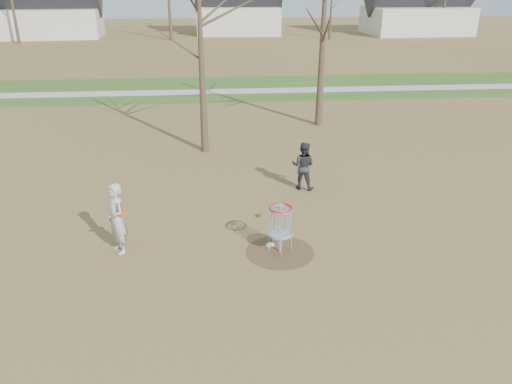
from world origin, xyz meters
TOP-DOWN VIEW (x-y plane):
  - ground at (0.00, 0.00)m, footprint 160.00×160.00m
  - green_band at (0.00, 21.00)m, footprint 160.00×8.00m
  - footpath at (0.00, 20.00)m, footprint 160.00×1.50m
  - dirt_circle at (0.00, 0.00)m, footprint 1.80×1.80m
  - player_standing at (-4.20, 0.43)m, footprint 0.76×0.83m
  - player_throwing at (1.34, 4.21)m, footprint 0.98×0.88m
  - disc_grounded at (-0.21, 0.38)m, footprint 0.22×0.22m
  - discs_in_play at (-1.74, 0.75)m, footprint 4.46×1.21m
  - disc_golf_basket at (0.00, 0.00)m, footprint 0.64×0.64m
  - houses_row at (4.32, 52.56)m, footprint 56.51×10.01m

SIDE VIEW (x-z plane):
  - ground at x=0.00m, z-range 0.00..0.00m
  - green_band at x=0.00m, z-range 0.00..0.01m
  - dirt_circle at x=0.00m, z-range 0.00..0.01m
  - footpath at x=0.00m, z-range 0.01..0.02m
  - disc_grounded at x=-0.21m, z-range 0.01..0.03m
  - player_throwing at x=1.34m, z-range 0.00..1.65m
  - disc_golf_basket at x=0.00m, z-range 0.24..1.59m
  - player_standing at x=-4.20m, z-range 0.00..1.91m
  - discs_in_play at x=-1.74m, z-range 0.75..1.22m
  - houses_row at x=4.32m, z-range -0.11..7.15m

